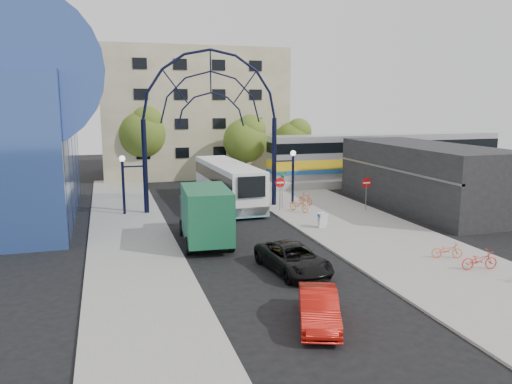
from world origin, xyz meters
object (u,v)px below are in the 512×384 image
object	(u,v)px
sandwich_board	(323,218)
bike_near_a	(299,205)
train_car	(387,155)
city_bus	(228,183)
street_name_sign	(282,182)
black_suv	(293,258)
green_truck	(205,214)
gateway_arch	(211,97)
tree_north_c	(294,139)
stop_sign	(280,186)
red_sedan	(319,308)
bike_near_b	(306,199)
tree_north_b	(143,131)
do_not_enter_sign	(366,186)
bike_far_a	(447,250)
tree_north_a	(247,138)
bike_far_c	(479,260)

from	to	relation	value
sandwich_board	bike_near_a	bearing A→B (deg)	85.73
train_car	city_bus	xyz separation A→B (m)	(-18.35, -6.27, -1.14)
street_name_sign	bike_near_a	xyz separation A→B (m)	(0.78, -1.58, -1.51)
black_suv	green_truck	bearing A→B (deg)	108.85
gateway_arch	tree_north_c	world-z (taller)	gateway_arch
street_name_sign	stop_sign	bearing A→B (deg)	-123.64
gateway_arch	red_sedan	bearing A→B (deg)	-91.22
stop_sign	bike_near_b	size ratio (longest dim) A/B	1.64
gateway_arch	tree_north_b	distance (m)	16.72
do_not_enter_sign	bike_far_a	xyz separation A→B (m)	(-1.80, -11.83, -1.43)
do_not_enter_sign	bike_far_a	bearing A→B (deg)	-98.67
black_suv	tree_north_b	bearing A→B (deg)	91.30
tree_north_a	bike_far_a	size ratio (longest dim) A/B	4.38
sandwich_board	red_sedan	size ratio (longest dim) A/B	0.25
tree_north_b	black_suv	bearing A→B (deg)	-81.52
bike_near_a	black_suv	bearing A→B (deg)	-136.85
black_suv	bike_far_c	size ratio (longest dim) A/B	2.70
do_not_enter_sign	train_car	xyz separation A→B (m)	(9.00, 12.00, 0.93)
tree_north_b	bike_far_c	size ratio (longest dim) A/B	4.35
tree_north_b	sandwich_board	bearing A→B (deg)	-68.41
gateway_arch	bike_far_c	size ratio (longest dim) A/B	7.42
stop_sign	bike_near_b	xyz separation A→B (m)	(2.64, 1.30, -1.41)
stop_sign	bike_far_c	xyz separation A→B (m)	(4.70, -15.85, -1.39)
city_bus	bike_far_c	bearing A→B (deg)	-69.95
tree_north_b	tree_north_c	size ratio (longest dim) A/B	1.23
do_not_enter_sign	stop_sign	bearing A→B (deg)	162.12
bike_far_a	gateway_arch	bearing A→B (deg)	50.28
red_sedan	bike_near_a	size ratio (longest dim) A/B	2.12
stop_sign	do_not_enter_sign	xyz separation A→B (m)	(6.20, -2.00, -0.02)
sandwich_board	tree_north_a	xyz separation A→B (m)	(0.52, 19.95, 3.86)
tree_north_a	bike_near_a	xyz separation A→B (m)	(-0.15, -14.91, -3.99)
stop_sign	bike_near_a	world-z (taller)	stop_sign
bike_near_b	train_car	bearing A→B (deg)	12.96
sandwich_board	red_sedan	world-z (taller)	red_sedan
tree_north_c	black_suv	distance (m)	31.49
stop_sign	train_car	world-z (taller)	train_car
tree_north_c	bike_near_a	xyz separation A→B (m)	(-6.15, -16.91, -3.66)
sandwich_board	red_sedan	bearing A→B (deg)	-115.01
tree_north_c	sandwich_board	bearing A→B (deg)	-106.55
city_bus	bike_near_a	size ratio (longest dim) A/B	6.55
bike_near_a	bike_near_b	xyz separation A→B (m)	(1.47, 2.29, -0.04)
black_suv	gateway_arch	bearing A→B (deg)	85.71
tree_north_b	red_sedan	distance (m)	37.36
tree_north_b	tree_north_c	xyz separation A→B (m)	(16.00, -2.00, -0.99)
bike_far_a	bike_far_c	xyz separation A→B (m)	(0.30, -2.02, 0.06)
stop_sign	city_bus	distance (m)	4.88
bike_near_b	bike_far_a	world-z (taller)	bike_near_b
train_car	bike_near_b	size ratio (longest dim) A/B	16.45
stop_sign	tree_north_c	xyz separation A→B (m)	(7.32, 15.93, 2.28)
gateway_arch	sandwich_board	size ratio (longest dim) A/B	13.80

